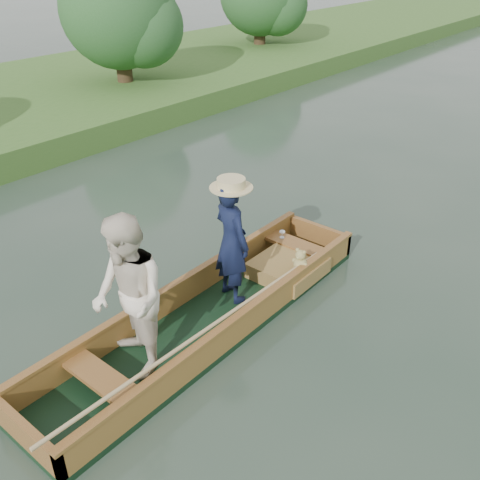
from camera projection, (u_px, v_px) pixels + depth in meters
The scene contains 2 objects.
ground at pixel (209, 325), 6.63m from camera, with size 120.00×120.00×0.00m, color #283D30.
punt at pixel (189, 291), 6.13m from camera, with size 1.18×5.12×1.90m.
Camera 1 is at (3.63, -3.81, 4.19)m, focal length 40.00 mm.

